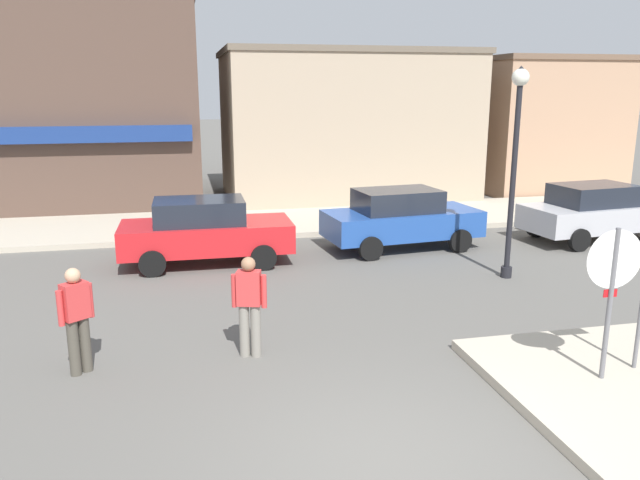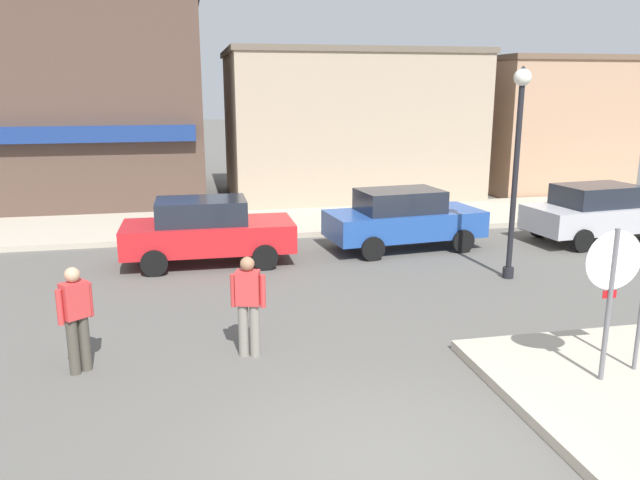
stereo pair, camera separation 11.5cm
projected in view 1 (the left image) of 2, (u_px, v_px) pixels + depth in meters
name	position (u px, v px, depth m)	size (l,w,h in m)	color
ground_plane	(387.00, 464.00, 6.97)	(160.00, 160.00, 0.00)	#5B5954
kerb_far	(254.00, 222.00, 19.14)	(80.00, 4.00, 0.15)	#B7AD99
stop_sign	(612.00, 284.00, 8.40)	(0.82, 0.08, 2.30)	slate
lamp_post	(516.00, 143.00, 13.16)	(0.36, 0.36, 4.54)	black
parked_car_nearest	(205.00, 230.00, 14.77)	(4.02, 1.91, 1.56)	red
parked_car_second	(401.00, 218.00, 16.18)	(4.16, 2.19, 1.56)	#234C9E
parked_car_third	(595.00, 211.00, 17.03)	(4.17, 2.21, 1.56)	#B7B7BC
pedestrian_crossing_near	(77.00, 317.00, 9.01)	(0.49, 0.41, 1.61)	#4C473D
pedestrian_crossing_far	(249.00, 304.00, 9.59)	(0.55, 0.31, 1.61)	gray
building_corner_shop	(50.00, 98.00, 22.80)	(10.75, 9.03, 7.44)	brown
building_storefront_left_near	(344.00, 125.00, 23.72)	(9.07, 6.13, 5.44)	tan
building_storefront_left_mid	(524.00, 123.00, 26.49)	(5.50, 7.24, 5.29)	tan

